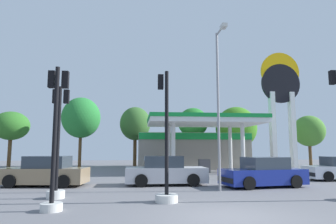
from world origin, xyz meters
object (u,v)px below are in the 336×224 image
Objects in this scene: station_pole_sign at (281,97)px; tree_3 at (193,123)px; corner_streetlamp at (219,94)px; traffic_signal_0 at (166,166)px; traffic_signal_3 at (54,150)px; car_3 at (165,172)px; tree_5 at (309,131)px; tree_0 at (11,126)px; car_1 at (45,172)px; car_2 at (263,173)px; tree_1 at (81,118)px; traffic_signal_1 at (58,156)px; tree_2 at (135,124)px; tree_4 at (236,128)px.

tree_3 is at bearing 120.80° from station_pole_sign.
station_pole_sign is 13.67m from corner_streetlamp.
traffic_signal_0 is 3.94m from traffic_signal_3.
car_3 is 24.53m from tree_5.
traffic_signal_3 is (-14.93, -14.27, -4.47)m from station_pole_sign.
tree_0 is (-11.46, 25.11, 2.61)m from traffic_signal_3.
car_1 is 0.68× the size of tree_3.
tree_0 is at bearing 135.78° from car_2.
tree_3 is at bearing -0.10° from tree_1.
station_pole_sign is 1.35× the size of corner_streetlamp.
traffic_signal_1 is 0.58× the size of tree_1.
traffic_signal_1 reaches higher than car_3.
traffic_signal_3 is 24.67m from tree_1.
traffic_signal_0 is 28.50m from tree_0.
traffic_signal_3 is at bearing -122.79° from car_3.
tree_2 is (-6.72, 19.85, 4.16)m from car_2.
corner_streetlamp is at bearing 9.65° from traffic_signal_1.
tree_0 is at bearing 122.39° from traffic_signal_0.
car_2 is at bearing -89.88° from tree_3.
car_3 is at bearing -1.33° from car_1.
car_1 is 29.46m from tree_5.
tree_2 is at bearing 108.69° from car_2.
traffic_signal_3 reaches higher than traffic_signal_1.
tree_1 is at bearing -172.33° from tree_2.
traffic_signal_3 is 25.95m from tree_3.
traffic_signal_1 is at bearing -81.77° from tree_1.
traffic_signal_3 is 0.60× the size of tree_1.
car_2 is 4.86m from corner_streetlamp.
car_2 is 19.50m from tree_3.
traffic_signal_3 is at bearing -71.83° from car_1.
traffic_signal_0 is at bearing -130.97° from tree_5.
traffic_signal_3 is 0.69× the size of tree_3.
tree_1 is (-12.75, 19.04, 4.72)m from car_2.
tree_2 is (2.90, 22.46, 3.19)m from traffic_signal_1.
traffic_signal_3 is 0.75× the size of tree_0.
tree_3 is at bearing 90.12° from car_2.
car_2 is 28.94m from tree_0.
tree_5 is (25.99, -1.50, -1.41)m from tree_1.
traffic_signal_0 reaches higher than car_1.
tree_5 reaches higher than car_1.
corner_streetlamp is at bearing -97.20° from tree_3.
tree_3 is at bearing -2.75° from tree_0.
tree_1 is (7.81, -0.96, 0.91)m from tree_0.
tree_5 is 0.76× the size of corner_streetlamp.
car_2 is 0.66× the size of tree_4.
traffic_signal_1 is 0.97× the size of traffic_signal_3.
car_1 is 9.90m from corner_streetlamp.
station_pole_sign is 1.34× the size of tree_1.
tree_5 reaches higher than traffic_signal_0.
car_3 is 0.65× the size of tree_3.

